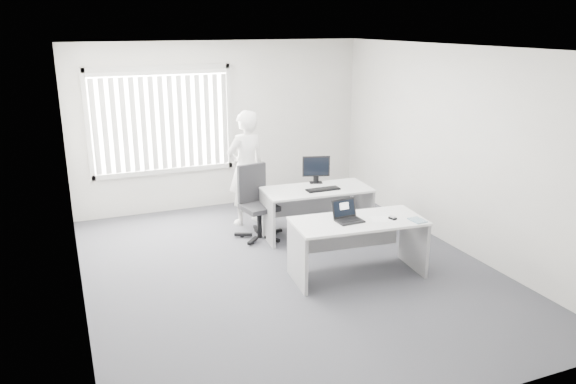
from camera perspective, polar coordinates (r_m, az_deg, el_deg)
name	(u,v)px	position (r m, az deg, el deg)	size (l,w,h in m)	color
ground	(288,270)	(7.35, 0.04, -7.93)	(6.00, 6.00, 0.00)	#48474E
wall_back	(221,125)	(9.66, -6.83, 6.73)	(5.00, 0.02, 2.80)	silver
wall_front	(441,256)	(4.40, 15.26, -6.28)	(5.00, 0.02, 2.80)	silver
wall_left	(71,188)	(6.39, -21.15, 0.43)	(0.02, 6.00, 2.80)	silver
wall_right	(455,149)	(8.14, 16.57, 4.25)	(0.02, 6.00, 2.80)	silver
ceiling	(288,48)	(6.67, 0.05, 14.44)	(5.00, 6.00, 0.02)	white
window	(162,121)	(9.38, -12.72, 7.06)	(2.32, 0.06, 1.76)	beige
blinds	(162,123)	(9.33, -12.64, 6.83)	(2.20, 0.10, 1.50)	silver
desk_near	(358,236)	(7.05, 7.11, -4.43)	(1.69, 0.91, 0.74)	silver
desk_far	(317,202)	(8.37, 2.93, -0.97)	(1.63, 0.84, 0.72)	silver
office_chair	(258,215)	(8.34, -3.10, -2.37)	(0.71, 0.71, 1.08)	black
person	(246,168)	(8.78, -4.28, 2.45)	(0.66, 0.43, 1.81)	white
laptop	(350,212)	(6.87, 6.30, -2.03)	(0.32, 0.29, 0.25)	black
paper_sheet	(384,219)	(7.07, 9.69, -2.71)	(0.31, 0.22, 0.00)	white
mouse	(393,218)	(7.07, 10.58, -2.58)	(0.06, 0.10, 0.04)	#BDBDC0
booklet	(417,220)	(7.09, 13.02, -2.80)	(0.16, 0.22, 0.01)	silver
keyboard	(323,189)	(8.23, 3.58, 0.27)	(0.50, 0.17, 0.02)	black
monitor	(316,170)	(8.55, 2.87, 2.29)	(0.42, 0.13, 0.42)	black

